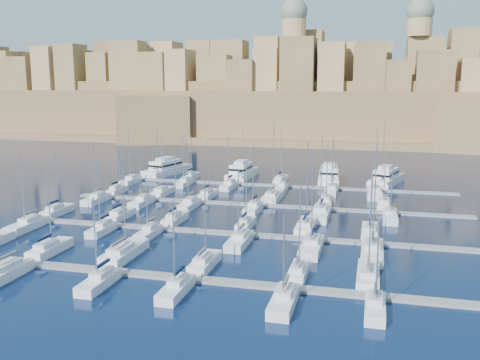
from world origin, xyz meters
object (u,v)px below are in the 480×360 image
(sailboat_2, at_px, (124,252))
(motor_yacht_d, at_px, (386,178))
(motor_yacht_a, at_px, (167,168))
(motor_yacht_b, at_px, (242,172))
(motor_yacht_c, at_px, (329,175))
(sailboat_4, at_px, (298,272))

(sailboat_2, height_order, motor_yacht_d, sailboat_2)
(motor_yacht_d, bearing_deg, sailboat_2, -119.20)
(motor_yacht_a, relative_size, motor_yacht_b, 1.12)
(motor_yacht_a, distance_m, motor_yacht_c, 45.38)
(sailboat_2, height_order, motor_yacht_b, sailboat_2)
(motor_yacht_b, relative_size, motor_yacht_c, 0.94)
(motor_yacht_a, bearing_deg, motor_yacht_d, -0.34)
(motor_yacht_c, relative_size, motor_yacht_d, 1.00)
(sailboat_2, xyz_separation_m, motor_yacht_a, (-21.18, 69.54, 0.94))
(sailboat_2, distance_m, motor_yacht_c, 73.46)
(sailboat_4, relative_size, motor_yacht_d, 0.74)
(sailboat_4, bearing_deg, motor_yacht_b, 109.87)
(sailboat_2, xyz_separation_m, motor_yacht_c, (24.20, 69.35, 0.94))
(motor_yacht_b, xyz_separation_m, motor_yacht_c, (23.30, 0.51, 0.00))
(sailboat_2, distance_m, motor_yacht_a, 72.70)
(sailboat_4, relative_size, motor_yacht_c, 0.74)
(motor_yacht_b, relative_size, motor_yacht_d, 0.94)
(sailboat_2, relative_size, motor_yacht_a, 0.96)
(motor_yacht_b, distance_m, motor_yacht_c, 23.31)
(sailboat_2, relative_size, sailboat_4, 1.36)
(sailboat_2, relative_size, motor_yacht_b, 1.07)
(sailboat_4, bearing_deg, motor_yacht_c, 91.74)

